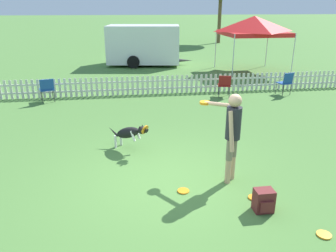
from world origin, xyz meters
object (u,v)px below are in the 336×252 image
Objects in this scene: folding_chair_blue_left at (286,81)px; canopy_tent_main at (254,26)px; frisbee_near_dog at (254,198)px; backpack_on_grass at (264,201)px; handler_person at (232,128)px; leaping_dog at (129,133)px; frisbee_midfield at (183,191)px; equipment_trailer at (144,44)px; folding_chair_green_right at (224,84)px; frisbee_near_handler at (324,235)px; folding_chair_center at (47,88)px.

folding_chair_blue_left is 0.29× the size of canopy_tent_main.
backpack_on_grass reaches higher than frisbee_near_dog.
folding_chair_blue_left is (3.92, 6.67, 0.51)m from frisbee_near_dog.
leaping_dog is (-1.85, 1.70, -0.66)m from handler_person.
frisbee_near_dog is 1.00× the size of frisbee_midfield.
folding_chair_green_right is at bearing -63.60° from equipment_trailer.
frisbee_near_dog is 0.55× the size of backpack_on_grass.
equipment_trailer is at bearing 93.44° from backpack_on_grass.
frisbee_near_handler is 0.99m from backpack_on_grass.
folding_chair_center is at bearing 118.90° from frisbee_midfield.
handler_person is 8.07× the size of frisbee_near_handler.
folding_chair_green_right is at bearing 26.14° from handler_person.
folding_chair_center is at bearing 124.12° from frisbee_near_handler.
backpack_on_grass is 12.69m from canopy_tent_main.
folding_chair_blue_left reaches higher than frisbee_near_handler.
equipment_trailer is at bearing -72.84° from folding_chair_blue_left.
equipment_trailer is at bearing 93.56° from frisbee_near_dog.
frisbee_near_dog is at bearing -77.97° from equipment_trailer.
folding_chair_center is (-8.75, 0.29, -0.02)m from folding_chair_blue_left.
folding_chair_green_right is at bearing 77.75° from backpack_on_grass.
frisbee_midfield is (-1.21, 0.40, 0.00)m from frisbee_near_dog.
canopy_tent_main is at bearing 69.44° from backpack_on_grass.
handler_person reaches higher than frisbee_near_handler.
backpack_on_grass is 0.08× the size of equipment_trailer.
handler_person reaches higher than leaping_dog.
folding_chair_center is at bearing 123.30° from backpack_on_grass.
leaping_dog is at bearing 131.38° from frisbee_near_dog.
folding_chair_center is at bearing -106.51° from leaping_dog.
folding_chair_green_right reaches higher than frisbee_near_dog.
folding_chair_green_right is 7.88m from equipment_trailer.
frisbee_midfield is at bearing 149.91° from handler_person.
folding_chair_green_right is 0.28× the size of canopy_tent_main.
frisbee_near_dog is 0.04× the size of equipment_trailer.
canopy_tent_main reaches higher than equipment_trailer.
folding_chair_blue_left is (3.93, 7.05, 0.33)m from backpack_on_grass.
folding_chair_center reaches higher than frisbee_midfield.
frisbee_midfield is at bearing 79.10° from folding_chair_green_right.
folding_chair_green_right is (2.74, 6.32, 0.48)m from frisbee_midfield.
folding_chair_blue_left is at bearing 67.09° from frisbee_near_handler.
folding_chair_blue_left is at bearing 50.71° from frisbee_midfield.
folding_chair_center is at bearing -154.57° from canopy_tent_main.
frisbee_midfield is (0.90, -1.99, -0.43)m from leaping_dog.
frisbee_midfield is at bearing 147.02° from backpack_on_grass.
leaping_dog is 7.39m from folding_chair_blue_left.
leaping_dog is 11.88m from equipment_trailer.
equipment_trailer is at bearing 45.35° from handler_person.
leaping_dog is 3.22m from frisbee_near_dog.
folding_chair_blue_left is 5.01m from canopy_tent_main.
folding_chair_center is 8.26m from equipment_trailer.
leaping_dog is at bearing 103.00° from folding_chair_center.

